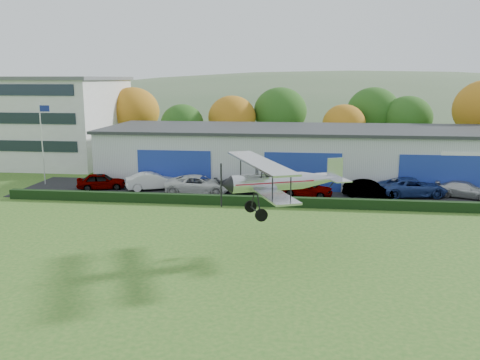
# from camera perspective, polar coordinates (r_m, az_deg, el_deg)

# --- Properties ---
(ground) EXTENTS (300.00, 300.00, 0.00)m
(ground) POSITION_cam_1_polar(r_m,az_deg,el_deg) (26.04, -4.38, -11.67)
(ground) COLOR #2D601E
(ground) RESTS_ON ground
(apron) EXTENTS (48.00, 9.00, 0.05)m
(apron) POSITION_cam_1_polar(r_m,az_deg,el_deg) (45.65, 4.53, -1.47)
(apron) COLOR black
(apron) RESTS_ON ground
(hedge) EXTENTS (46.00, 0.60, 0.80)m
(hedge) POSITION_cam_1_polar(r_m,az_deg,el_deg) (40.89, 4.24, -2.46)
(hedge) COLOR black
(hedge) RESTS_ON ground
(hangar) EXTENTS (40.60, 12.60, 5.30)m
(hangar) POSITION_cam_1_polar(r_m,az_deg,el_deg) (51.99, 7.13, 3.01)
(hangar) COLOR #B2B7BC
(hangar) RESTS_ON ground
(office_block) EXTENTS (20.60, 15.60, 10.40)m
(office_block) POSITION_cam_1_polar(r_m,az_deg,el_deg) (67.25, -22.38, 6.34)
(office_block) COLOR silver
(office_block) RESTS_ON ground
(flagpole) EXTENTS (1.05, 0.10, 8.00)m
(flagpole) POSITION_cam_1_polar(r_m,az_deg,el_deg) (52.04, -21.47, 4.68)
(flagpole) COLOR silver
(flagpole) RESTS_ON ground
(tree_belt) EXTENTS (75.70, 13.22, 10.12)m
(tree_belt) POSITION_cam_1_polar(r_m,az_deg,el_deg) (64.37, 3.49, 7.33)
(tree_belt) COLOR #3D2614
(tree_belt) RESTS_ON ground
(distant_hills) EXTENTS (430.00, 196.00, 56.00)m
(distant_hills) POSITION_cam_1_polar(r_m,az_deg,el_deg) (165.36, 3.78, 3.35)
(distant_hills) COLOR #4C6642
(distant_hills) RESTS_ON ground
(car_0) EXTENTS (4.71, 3.01, 1.49)m
(car_0) POSITION_cam_1_polar(r_m,az_deg,el_deg) (48.60, -15.45, -0.13)
(car_0) COLOR gray
(car_0) RESTS_ON apron
(car_1) EXTENTS (5.13, 3.48, 1.60)m
(car_1) POSITION_cam_1_polar(r_m,az_deg,el_deg) (47.31, -9.89, -0.13)
(car_1) COLOR silver
(car_1) RESTS_ON apron
(car_2) EXTENTS (6.14, 3.11, 1.66)m
(car_2) POSITION_cam_1_polar(r_m,az_deg,el_deg) (45.10, -4.70, -0.52)
(car_2) COLOR silver
(car_2) RESTS_ON apron
(car_3) EXTENTS (5.41, 3.78, 1.46)m
(car_3) POSITION_cam_1_polar(r_m,az_deg,el_deg) (45.13, 0.34, -0.61)
(car_3) COLOR black
(car_3) RESTS_ON apron
(car_4) EXTENTS (4.88, 2.96, 1.55)m
(car_4) POSITION_cam_1_polar(r_m,az_deg,el_deg) (44.33, 7.53, -0.86)
(car_4) COLOR gray
(car_4) RESTS_ON apron
(car_5) EXTENTS (4.61, 2.41, 1.44)m
(car_5) POSITION_cam_1_polar(r_m,az_deg,el_deg) (45.13, 14.39, -0.98)
(car_5) COLOR gray
(car_5) RESTS_ON apron
(car_6) EXTENTS (6.36, 3.88, 1.65)m
(car_6) POSITION_cam_1_polar(r_m,az_deg,el_deg) (46.42, 18.96, -0.78)
(car_6) COLOR navy
(car_6) RESTS_ON apron
(car_7) EXTENTS (5.12, 3.64, 1.38)m
(car_7) POSITION_cam_1_polar(r_m,az_deg,el_deg) (47.69, 24.17, -1.02)
(car_7) COLOR silver
(car_7) RESTS_ON apron
(biplane) EXTENTS (7.80, 8.61, 3.29)m
(biplane) POSITION_cam_1_polar(r_m,az_deg,el_deg) (29.65, 4.32, 0.00)
(biplane) COLOR silver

